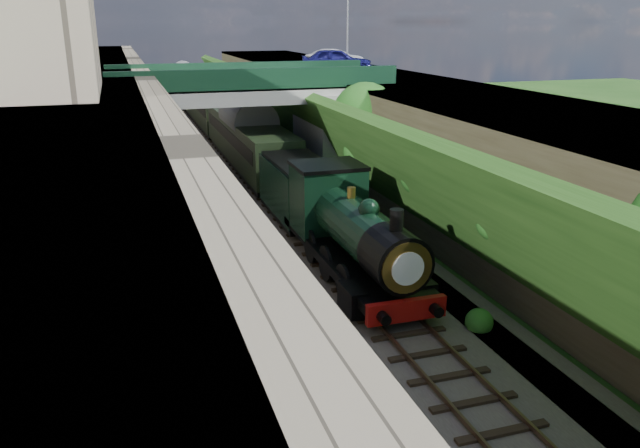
% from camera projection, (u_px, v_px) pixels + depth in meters
% --- Properties ---
extents(ground, '(160.00, 160.00, 0.00)m').
position_uv_depth(ground, '(421.00, 406.00, 16.43)').
color(ground, '#1E4714').
rests_on(ground, ground).
extents(trackbed, '(10.00, 90.00, 0.20)m').
position_uv_depth(trackbed, '(259.00, 203.00, 34.52)').
color(trackbed, '#473F38').
rests_on(trackbed, ground).
extents(retaining_wall, '(1.00, 90.00, 7.00)m').
position_uv_depth(retaining_wall, '(151.00, 148.00, 31.87)').
color(retaining_wall, '#756B56').
rests_on(retaining_wall, ground).
extents(street_plateau_left, '(6.00, 90.00, 7.00)m').
position_uv_depth(street_plateau_left, '(78.00, 152.00, 30.86)').
color(street_plateau_left, '#262628').
rests_on(street_plateau_left, ground).
extents(street_plateau_right, '(8.00, 90.00, 6.25)m').
position_uv_depth(street_plateau_right, '(417.00, 139.00, 36.33)').
color(street_plateau_right, '#262628').
rests_on(street_plateau_right, ground).
extents(embankment_slope, '(4.89, 90.00, 6.56)m').
position_uv_depth(embankment_slope, '(356.00, 158.00, 33.31)').
color(embankment_slope, '#1E4714').
rests_on(embankment_slope, ground).
extents(track_left, '(2.50, 90.00, 0.20)m').
position_uv_depth(track_left, '(222.00, 203.00, 33.89)').
color(track_left, black).
rests_on(track_left, trackbed).
extents(track_right, '(2.50, 90.00, 0.20)m').
position_uv_depth(track_right, '(279.00, 198.00, 34.82)').
color(track_right, black).
rests_on(track_right, trackbed).
extents(road_bridge, '(16.00, 6.40, 7.25)m').
position_uv_depth(road_bridge, '(258.00, 120.00, 37.18)').
color(road_bridge, gray).
rests_on(road_bridge, ground).
extents(building_far, '(5.00, 10.00, 6.00)m').
position_uv_depth(building_far, '(47.00, 15.00, 37.48)').
color(building_far, gray).
rests_on(building_far, street_plateau_left).
extents(building_near, '(4.00, 8.00, 4.00)m').
position_uv_depth(building_near, '(39.00, 39.00, 23.58)').
color(building_near, gray).
rests_on(building_near, street_plateau_left).
extents(tree, '(3.60, 3.80, 6.60)m').
position_uv_depth(tree, '(366.00, 118.00, 33.98)').
color(tree, black).
rests_on(tree, ground).
extents(lamppost, '(0.87, 0.15, 6.00)m').
position_uv_depth(lamppost, '(348.00, 23.00, 42.74)').
color(lamppost, gray).
rests_on(lamppost, street_plateau_right).
extents(car_blue, '(5.24, 3.15, 1.67)m').
position_uv_depth(car_blue, '(337.00, 61.00, 42.93)').
color(car_blue, navy).
rests_on(car_blue, street_plateau_right).
extents(car_silver, '(4.41, 1.78, 1.43)m').
position_uv_depth(car_silver, '(335.00, 59.00, 47.42)').
color(car_silver, silver).
rests_on(car_silver, street_plateau_right).
extents(locomotive, '(3.10, 10.22, 3.83)m').
position_uv_depth(locomotive, '(352.00, 234.00, 23.89)').
color(locomotive, black).
rests_on(locomotive, trackbed).
extents(tender, '(2.70, 6.00, 3.05)m').
position_uv_depth(tender, '(300.00, 193.00, 30.64)').
color(tender, black).
rests_on(tender, trackbed).
extents(coach_front, '(2.90, 18.00, 3.70)m').
position_uv_depth(coach_front, '(248.00, 140.00, 41.92)').
color(coach_front, black).
rests_on(coach_front, trackbed).
extents(coach_middle, '(2.90, 18.00, 3.70)m').
position_uv_depth(coach_middle, '(209.00, 106.00, 58.96)').
color(coach_middle, black).
rests_on(coach_middle, trackbed).
extents(coach_rear, '(2.90, 18.00, 3.70)m').
position_uv_depth(coach_rear, '(187.00, 87.00, 75.99)').
color(coach_rear, black).
rests_on(coach_rear, trackbed).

